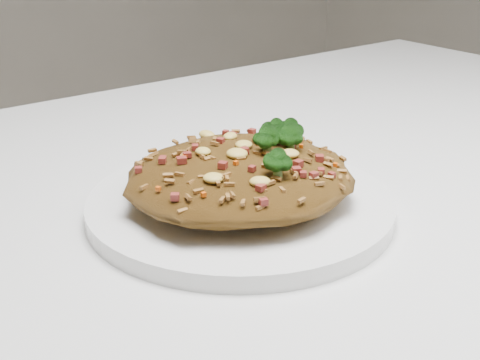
% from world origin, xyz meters
% --- Properties ---
extents(dining_table, '(1.20, 0.80, 0.75)m').
position_xyz_m(dining_table, '(0.00, 0.00, 0.66)').
color(dining_table, silver).
rests_on(dining_table, ground).
extents(plate, '(0.25, 0.25, 0.01)m').
position_xyz_m(plate, '(-0.08, -0.01, 0.76)').
color(plate, white).
rests_on(plate, dining_table).
extents(fried_rice, '(0.18, 0.17, 0.06)m').
position_xyz_m(fried_rice, '(-0.08, -0.01, 0.79)').
color(fried_rice, brown).
rests_on(fried_rice, plate).
extents(fork, '(0.16, 0.06, 0.00)m').
position_xyz_m(fork, '(-0.02, 0.07, 0.77)').
color(fork, silver).
rests_on(fork, plate).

